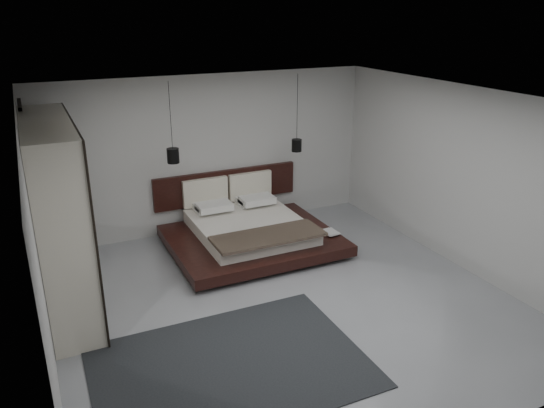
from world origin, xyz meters
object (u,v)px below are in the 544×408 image
lattice_screen (34,191)px  bed (249,230)px  wardrobe (59,218)px  pendant_left (173,156)px  pendant_right (297,145)px  rug (230,366)px

lattice_screen → bed: size_ratio=0.95×
bed → wardrobe: 3.21m
bed → pendant_left: pendant_left is taller
lattice_screen → wardrobe: size_ratio=1.00×
pendant_left → wardrobe: bearing=-148.6°
pendant_left → pendant_right: 2.24m
wardrobe → rug: size_ratio=0.85×
pendant_left → rug: (-0.35, -3.37, -1.62)m
bed → pendant_right: bearing=20.8°
pendant_left → bed: bearing=-20.8°
lattice_screen → rug: 4.11m
lattice_screen → pendant_right: 4.35m
pendant_left → pendant_right: (2.24, 0.00, -0.07)m
pendant_left → pendant_right: size_ratio=0.96×
wardrobe → lattice_screen: bearing=101.4°
bed → pendant_left: bearing=159.2°
lattice_screen → pendant_right: pendant_right is taller
pendant_right → rug: 4.52m
pendant_right → rug: size_ratio=0.44×
pendant_right → rug: bearing=-127.6°
pendant_left → wardrobe: 2.20m
wardrobe → bed: bearing=13.3°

